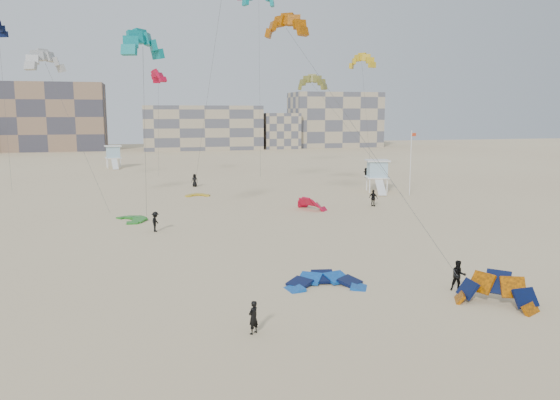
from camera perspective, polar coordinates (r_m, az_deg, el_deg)
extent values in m
plane|color=beige|center=(27.28, -0.95, -12.90)|extent=(320.00, 320.00, 0.00)
imported|color=black|center=(26.01, -2.81, -12.15)|extent=(0.69, 0.66, 1.60)
imported|color=black|center=(33.50, 18.15, -7.52)|extent=(1.03, 0.91, 1.79)
imported|color=black|center=(48.43, -12.89, -2.22)|extent=(0.97, 1.28, 1.76)
imported|color=black|center=(60.78, 9.73, 0.20)|extent=(1.02, 1.11, 1.82)
imported|color=black|center=(76.69, -8.92, 2.05)|extent=(1.01, 0.82, 1.78)
imported|color=black|center=(87.50, 8.95, 2.84)|extent=(0.70, 1.50, 1.56)
cylinder|color=#3F3F3F|center=(48.21, -13.94, 6.51)|extent=(0.26, 2.87, 14.48)
cylinder|color=#3F3F3F|center=(40.89, 7.57, 7.88)|extent=(4.28, 22.86, 16.79)
cylinder|color=#3F3F3F|center=(55.78, -20.47, 6.29)|extent=(5.80, 6.45, 14.02)
cylinder|color=#3F3F3F|center=(66.40, -7.58, 10.65)|extent=(2.31, 12.87, 22.12)
cylinder|color=#3F3F3F|center=(64.80, 7.87, 6.51)|extent=(7.35, 11.01, 12.71)
cylinder|color=#3F3F3F|center=(86.30, 9.01, 8.48)|extent=(1.48, 1.22, 16.76)
cylinder|color=#3F3F3F|center=(72.96, -26.78, 8.36)|extent=(0.80, 2.97, 18.92)
cylinder|color=#3F3F3F|center=(81.19, -2.14, 11.66)|extent=(0.90, 4.75, 25.58)
cylinder|color=#3F3F3F|center=(82.59, -12.58, 7.48)|extent=(0.49, 1.24, 14.27)
cube|color=white|center=(71.98, 10.10, 2.36)|extent=(3.42, 3.42, 0.14)
cube|color=#9ABFD2|center=(71.86, 10.13, 3.22)|extent=(2.81, 2.81, 2.02)
cube|color=white|center=(71.76, 10.15, 4.08)|extent=(3.54, 3.54, 0.16)
cube|color=white|center=(69.64, 10.99, 1.29)|extent=(1.65, 3.03, 1.68)
cube|color=white|center=(106.05, -17.02, 4.25)|extent=(3.21, 3.21, 0.14)
cube|color=#9ABFD2|center=(105.97, -17.05, 4.83)|extent=(2.64, 2.64, 2.03)
cube|color=white|center=(105.90, -17.08, 5.42)|extent=(3.33, 3.33, 0.16)
cube|color=white|center=(103.41, -17.07, 3.58)|extent=(1.41, 2.99, 1.68)
cylinder|color=white|center=(69.43, 13.48, 3.76)|extent=(0.10, 0.10, 8.03)
cube|color=#BF3919|center=(69.34, 13.82, 6.66)|extent=(0.60, 0.02, 0.40)
cube|color=#856750|center=(160.51, -22.84, 8.01)|extent=(28.00, 14.00, 18.00)
cube|color=tan|center=(155.50, -8.17, 7.51)|extent=(32.00, 16.00, 12.00)
cube|color=tan|center=(166.25, 5.74, 8.35)|extent=(26.00, 14.00, 16.00)
cube|color=tan|center=(157.31, -0.03, 7.25)|extent=(10.00, 10.00, 10.00)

